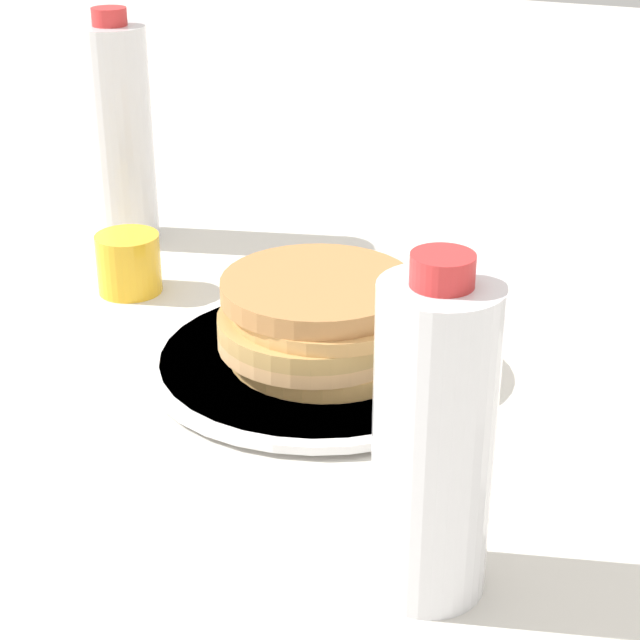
% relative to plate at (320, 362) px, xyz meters
% --- Properties ---
extents(ground_plane, '(4.00, 4.00, 0.00)m').
position_rel_plate_xyz_m(ground_plane, '(0.00, 0.00, -0.01)').
color(ground_plane, silver).
extents(plate, '(0.29, 0.29, 0.01)m').
position_rel_plate_xyz_m(plate, '(0.00, 0.00, 0.00)').
color(plate, white).
rests_on(plate, ground_plane).
extents(pancake_stack, '(0.17, 0.18, 0.07)m').
position_rel_plate_xyz_m(pancake_stack, '(0.00, 0.00, 0.04)').
color(pancake_stack, tan).
rests_on(pancake_stack, plate).
extents(juice_glass, '(0.06, 0.06, 0.06)m').
position_rel_plate_xyz_m(juice_glass, '(0.07, 0.24, 0.02)').
color(juice_glass, yellow).
rests_on(juice_glass, ground_plane).
extents(water_bottle_near, '(0.07, 0.07, 0.25)m').
position_rel_plate_xyz_m(water_bottle_near, '(0.20, 0.33, 0.11)').
color(water_bottle_near, white).
rests_on(water_bottle_near, ground_plane).
extents(water_bottle_mid, '(0.07, 0.07, 0.22)m').
position_rel_plate_xyz_m(water_bottle_mid, '(-0.23, -0.17, 0.10)').
color(water_bottle_mid, white).
rests_on(water_bottle_mid, ground_plane).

